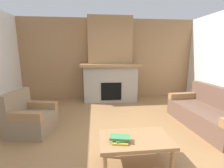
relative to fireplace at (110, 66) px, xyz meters
The scene contains 7 objects.
ground 2.87m from the fireplace, 90.00° to the right, with size 9.00×9.00×0.00m, color olive.
wall_back_wood_panel 0.42m from the fireplace, 90.00° to the left, with size 6.00×0.12×2.70m, color #997047.
fireplace is the anchor object (origin of this frame).
couch 3.09m from the fireplace, 49.17° to the right, with size 0.96×1.85×0.85m.
armchair 2.91m from the fireplace, 131.05° to the right, with size 0.89×0.89×0.85m.
coffee_table 3.38m from the fireplace, 89.40° to the right, with size 1.00×0.60×0.43m.
book_stack_near_edge 3.43m from the fireplace, 93.17° to the right, with size 0.29×0.25×0.07m.
Camera 1 is at (-0.51, -2.69, 1.62)m, focal length 25.98 mm.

